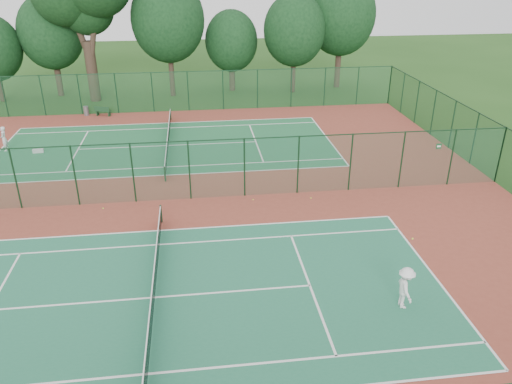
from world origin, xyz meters
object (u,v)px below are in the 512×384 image
at_px(player_far, 4,139).
at_px(kit_bag, 38,151).
at_px(player_near, 405,288).
at_px(bench, 103,111).
at_px(trash_bin, 86,111).

bearing_deg(player_far, kit_bag, 68.62).
bearing_deg(kit_bag, player_near, -53.18).
bearing_deg(kit_bag, player_far, 155.83).
xyz_separation_m(player_near, kit_bag, (-18.76, 19.48, -0.76)).
height_order(bench, kit_bag, bench).
xyz_separation_m(trash_bin, bench, (1.45, -0.39, 0.04)).
bearing_deg(kit_bag, trash_bin, 71.74).
distance_m(player_far, bench, 9.59).
distance_m(player_far, trash_bin, 9.18).
height_order(player_near, player_far, player_near).
bearing_deg(bench, kit_bag, -90.78).
bearing_deg(player_near, player_far, 49.08).
relative_size(bench, kit_bag, 2.01).
xyz_separation_m(player_far, kit_bag, (2.35, -0.72, -0.75)).
height_order(player_far, kit_bag, player_far).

